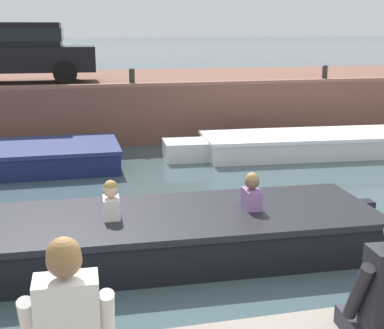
{
  "coord_description": "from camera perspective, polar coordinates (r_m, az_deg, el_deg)",
  "views": [
    {
      "loc": [
        -1.45,
        -3.33,
        2.85
      ],
      "look_at": [
        0.17,
        3.42,
        1.09
      ],
      "focal_mm": 50.0,
      "sensor_mm": 36.0,
      "label": 1
    }
  ],
  "objects": [
    {
      "name": "car_left_inner_black",
      "position": [
        14.96,
        -18.08,
        11.53
      ],
      "size": [
        4.13,
        2.0,
        1.54
      ],
      "color": "black",
      "rests_on": "far_quay_wall"
    },
    {
      "name": "boat_moored_central_white",
      "position": [
        12.7,
        11.13,
        2.12
      ],
      "size": [
        5.86,
        2.02,
        0.5
      ],
      "color": "white",
      "rests_on": "ground"
    },
    {
      "name": "ground_plane",
      "position": [
        8.82,
        -3.35,
        -4.67
      ],
      "size": [
        400.0,
        400.0,
        0.0
      ],
      "primitive_type": "plane",
      "color": "#3D5156"
    },
    {
      "name": "mooring_bollard_mid",
      "position": [
        13.51,
        -6.43,
        9.33
      ],
      "size": [
        0.15,
        0.15,
        0.44
      ],
      "color": "#2D2B28",
      "rests_on": "far_quay_wall"
    },
    {
      "name": "mooring_bollard_east",
      "position": [
        15.08,
        13.98,
        9.51
      ],
      "size": [
        0.15,
        0.15,
        0.44
      ],
      "color": "#2D2B28",
      "rests_on": "far_quay_wall"
    },
    {
      "name": "far_quay_wall",
      "position": [
        16.3,
        -8.39,
        6.63
      ],
      "size": [
        60.0,
        6.0,
        1.48
      ],
      "primitive_type": "cube",
      "color": "brown",
      "rests_on": "ground"
    },
    {
      "name": "far_wall_coping",
      "position": [
        13.37,
        -7.33,
        8.4
      ],
      "size": [
        60.0,
        0.24,
        0.08
      ],
      "primitive_type": "cube",
      "color": "#925F4C",
      "rests_on": "far_quay_wall"
    },
    {
      "name": "motorboat_passing",
      "position": [
        6.9,
        -4.06,
        -7.57
      ],
      "size": [
        6.42,
        1.96,
        1.06
      ],
      "color": "black",
      "rests_on": "ground"
    }
  ]
}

